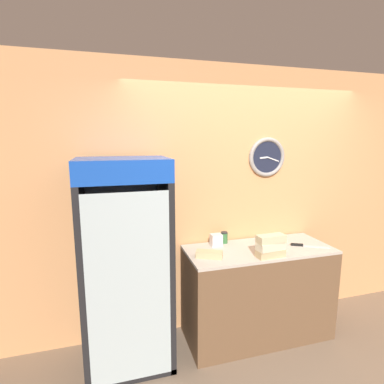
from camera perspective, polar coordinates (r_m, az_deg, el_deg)
name	(u,v)px	position (r m, az deg, el deg)	size (l,w,h in m)	color
wall_back	(245,198)	(3.23, 10.04, -1.23)	(5.20, 0.10, 2.70)	tan
prep_counter	(257,292)	(3.24, 12.34, -18.10)	(1.44, 0.60, 0.93)	brown
beverage_cooler	(125,254)	(2.72, -12.57, -11.40)	(0.74, 0.62, 1.83)	black
sandwich_stack_bottom	(270,253)	(2.85, 14.70, -11.20)	(0.27, 0.12, 0.07)	tan
sandwich_stack_middle	(271,246)	(2.83, 14.76, -9.91)	(0.27, 0.14, 0.07)	beige
sandwich_stack_top	(271,239)	(2.81, 14.82, -8.59)	(0.27, 0.12, 0.07)	beige
sandwich_flat_left	(209,254)	(2.75, 3.31, -11.75)	(0.25, 0.19, 0.06)	tan
chefs_knife	(305,246)	(3.23, 20.64, -9.52)	(0.34, 0.20, 0.02)	silver
condiment_jar	(224,237)	(3.12, 6.15, -8.60)	(0.07, 0.07, 0.12)	#336B38
napkin_dispenser	(216,240)	(3.03, 4.63, -9.11)	(0.11, 0.09, 0.12)	silver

